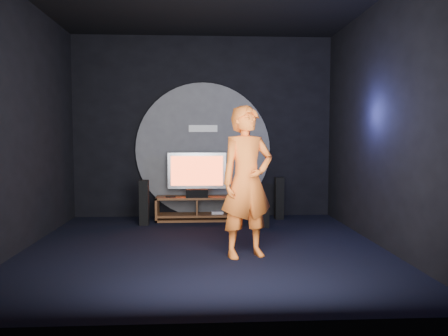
# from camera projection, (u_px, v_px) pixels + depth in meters

# --- Properties ---
(floor) EXTENTS (5.00, 5.00, 0.00)m
(floor) POSITION_uv_depth(u_px,v_px,m) (205.00, 248.00, 6.13)
(floor) COLOR black
(floor) RESTS_ON ground
(back_wall) EXTENTS (5.00, 0.04, 3.50)m
(back_wall) POSITION_uv_depth(u_px,v_px,m) (203.00, 127.00, 8.50)
(back_wall) COLOR black
(back_wall) RESTS_ON ground
(front_wall) EXTENTS (5.00, 0.04, 3.50)m
(front_wall) POSITION_uv_depth(u_px,v_px,m) (207.00, 112.00, 3.52)
(front_wall) COLOR black
(front_wall) RESTS_ON ground
(left_wall) EXTENTS (0.04, 5.00, 3.50)m
(left_wall) POSITION_uv_depth(u_px,v_px,m) (19.00, 122.00, 5.87)
(left_wall) COLOR black
(left_wall) RESTS_ON ground
(right_wall) EXTENTS (0.04, 5.00, 3.50)m
(right_wall) POSITION_uv_depth(u_px,v_px,m) (382.00, 123.00, 6.15)
(right_wall) COLOR black
(right_wall) RESTS_ON ground
(wall_disc_panel) EXTENTS (2.60, 0.11, 2.60)m
(wall_disc_panel) POSITION_uv_depth(u_px,v_px,m) (203.00, 150.00, 8.48)
(wall_disc_panel) COLOR #515156
(wall_disc_panel) RESTS_ON ground
(media_console) EXTENTS (1.52, 0.45, 0.45)m
(media_console) POSITION_uv_depth(u_px,v_px,m) (197.00, 210.00, 8.15)
(media_console) COLOR brown
(media_console) RESTS_ON ground
(tv) EXTENTS (1.09, 0.22, 0.81)m
(tv) POSITION_uv_depth(u_px,v_px,m) (197.00, 172.00, 8.17)
(tv) COLOR #AEAFB6
(tv) RESTS_ON media_console
(center_speaker) EXTENTS (0.40, 0.15, 0.15)m
(center_speaker) POSITION_uv_depth(u_px,v_px,m) (197.00, 193.00, 7.99)
(center_speaker) COLOR black
(center_speaker) RESTS_ON media_console
(remote) EXTENTS (0.18, 0.05, 0.02)m
(remote) POSITION_uv_depth(u_px,v_px,m) (171.00, 197.00, 7.99)
(remote) COLOR black
(remote) RESTS_ON media_console
(tower_speaker_left) EXTENTS (0.16, 0.18, 0.80)m
(tower_speaker_left) POSITION_uv_depth(u_px,v_px,m) (144.00, 203.00, 7.71)
(tower_speaker_left) COLOR black
(tower_speaker_left) RESTS_ON ground
(tower_speaker_right) EXTENTS (0.16, 0.18, 0.80)m
(tower_speaker_right) POSITION_uv_depth(u_px,v_px,m) (279.00, 198.00, 8.29)
(tower_speaker_right) COLOR black
(tower_speaker_right) RESTS_ON ground
(subwoofer) EXTENTS (0.27, 0.27, 0.30)m
(subwoofer) POSITION_uv_depth(u_px,v_px,m) (260.00, 218.00, 7.57)
(subwoofer) COLOR black
(subwoofer) RESTS_ON ground
(player) EXTENTS (0.83, 0.68, 1.96)m
(player) POSITION_uv_depth(u_px,v_px,m) (247.00, 182.00, 5.62)
(player) COLOR orange
(player) RESTS_ON ground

